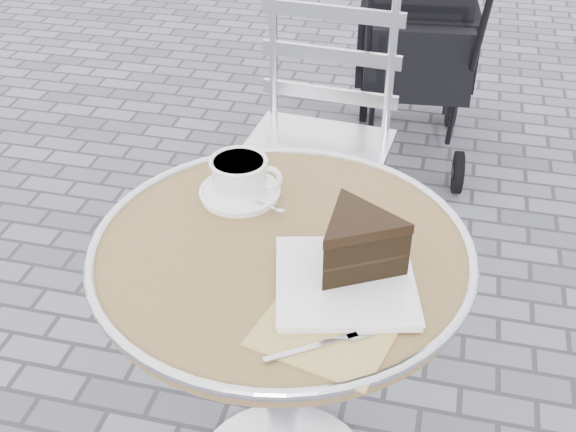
% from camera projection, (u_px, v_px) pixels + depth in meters
% --- Properties ---
extents(cafe_table, '(0.72, 0.72, 0.74)m').
position_uv_depth(cafe_table, '(282.00, 312.00, 1.43)').
color(cafe_table, silver).
rests_on(cafe_table, ground).
extents(cappuccino_set, '(0.18, 0.16, 0.08)m').
position_uv_depth(cappuccino_set, '(240.00, 180.00, 1.45)').
color(cappuccino_set, white).
rests_on(cappuccino_set, cafe_table).
extents(cake_plate_set, '(0.28, 0.37, 0.13)m').
position_uv_depth(cake_plate_set, '(355.00, 252.00, 1.23)').
color(cake_plate_set, tan).
rests_on(cake_plate_set, cafe_table).
extents(bistro_chair, '(0.44, 0.44, 0.93)m').
position_uv_depth(bistro_chair, '(322.00, 112.00, 2.11)').
color(bistro_chair, silver).
rests_on(bistro_chair, ground).
extents(baby_stroller, '(0.50, 0.94, 0.94)m').
position_uv_depth(baby_stroller, '(416.00, 51.00, 2.85)').
color(baby_stroller, black).
rests_on(baby_stroller, ground).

